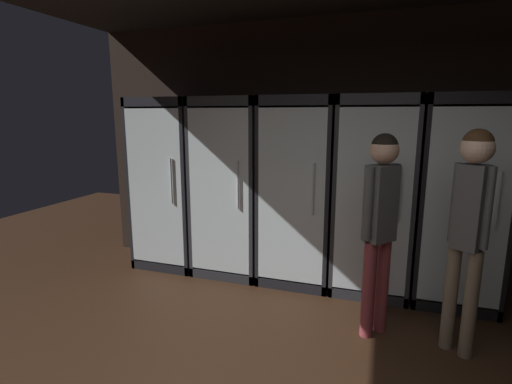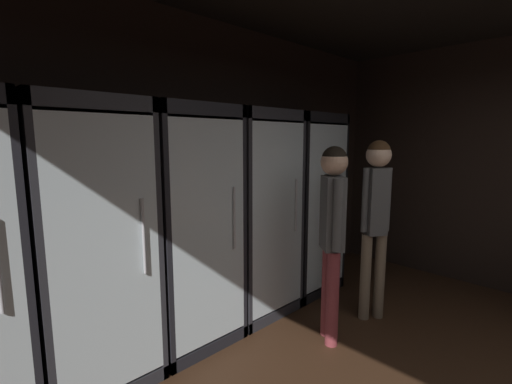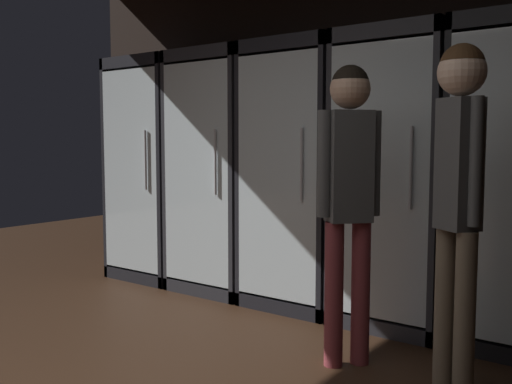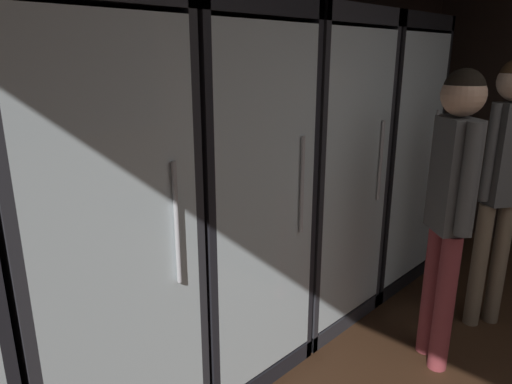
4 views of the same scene
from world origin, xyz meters
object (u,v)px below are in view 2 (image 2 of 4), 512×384
cooler_right (253,215)px  cooler_far_right (303,206)px  shopper_near (376,207)px  cooler_center (186,230)px  shopper_far (332,221)px  cooler_left (89,250)px

cooler_right → cooler_far_right: (0.78, -0.00, -0.01)m
cooler_far_right → shopper_near: (-0.09, -0.93, 0.13)m
cooler_right → shopper_near: cooler_right is taller
cooler_center → shopper_far: size_ratio=1.19×
cooler_center → cooler_left: bearing=-180.0°
cooler_far_right → shopper_far: (-0.70, -0.86, 0.08)m
cooler_right → cooler_left: bearing=-180.0°
cooler_right → shopper_near: (0.69, -0.93, 0.12)m
shopper_near → shopper_far: 0.62m
cooler_left → shopper_near: bearing=-22.5°
cooler_center → cooler_right: bearing=0.0°
cooler_left → shopper_near: 2.43m
cooler_left → cooler_far_right: 2.33m
cooler_center → cooler_right: same height
cooler_left → shopper_near: (2.24, -0.93, 0.13)m
cooler_far_right → shopper_near: cooler_far_right is taller
cooler_center → cooler_right: (0.78, 0.00, 0.00)m
cooler_right → shopper_far: 0.87m
cooler_center → cooler_far_right: bearing=-0.0°
cooler_right → cooler_far_right: 0.78m
cooler_right → shopper_far: (0.08, -0.86, 0.07)m
cooler_center → shopper_far: cooler_center is taller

